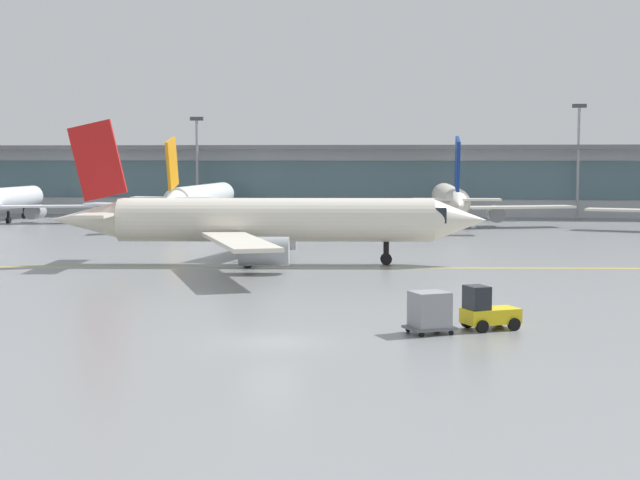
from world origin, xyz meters
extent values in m
plane|color=gray|center=(0.00, 0.00, 0.00)|extent=(400.00, 400.00, 0.00)
cube|color=yellow|center=(-5.02, 28.55, 0.00)|extent=(109.42, 11.96, 0.01)
cube|color=#B2B7BC|center=(0.00, 94.74, 4.50)|extent=(211.02, 8.00, 9.00)
cube|color=slate|center=(0.00, 90.66, 4.95)|extent=(202.58, 0.16, 5.04)
cube|color=slate|center=(0.00, 93.24, 9.30)|extent=(219.46, 11.00, 0.60)
cylinder|color=silver|center=(-46.95, 73.50, 2.84)|extent=(2.93, 19.87, 2.76)
cone|color=silver|center=(-46.85, 85.08, 2.84)|extent=(2.65, 3.33, 2.62)
cube|color=black|center=(-46.87, 82.87, 3.18)|extent=(2.17, 2.50, 0.96)
cube|color=silver|center=(-39.92, 71.82, 2.08)|extent=(11.63, 5.54, 0.23)
cylinder|color=#999EA3|center=(-42.17, 73.05, 1.31)|extent=(1.73, 2.93, 1.70)
cylinder|color=black|center=(-46.89, 80.45, 0.73)|extent=(0.36, 0.36, 1.46)
cylinder|color=black|center=(-46.89, 80.45, 0.36)|extent=(0.45, 0.73, 0.73)
cylinder|color=black|center=(-45.10, 71.86, 0.73)|extent=(0.36, 0.36, 1.46)
cylinder|color=black|center=(-45.10, 71.86, 0.36)|extent=(0.45, 0.73, 0.73)
cylinder|color=white|center=(-21.46, 73.70, 3.17)|extent=(3.26, 22.16, 3.07)
cone|color=white|center=(-21.35, 86.61, 3.17)|extent=(2.95, 3.71, 2.92)
cube|color=black|center=(-21.38, 84.16, 3.55)|extent=(2.42, 2.79, 1.08)
cone|color=white|center=(-21.58, 60.17, 3.17)|extent=(2.66, 4.94, 2.61)
cube|color=white|center=(-29.35, 71.96, 2.32)|extent=(12.96, 6.38, 0.25)
cylinder|color=#999EA3|center=(-26.80, 73.29, 1.47)|extent=(1.93, 3.27, 1.90)
cube|color=white|center=(-13.61, 71.83, 2.32)|extent=(12.97, 6.18, 0.25)
cylinder|color=#999EA3|center=(-16.13, 73.20, 1.47)|extent=(1.93, 3.27, 1.90)
cube|color=orange|center=(-21.57, 61.16, 7.33)|extent=(0.36, 4.15, 5.79)
cube|color=white|center=(-23.83, 61.54, 3.63)|extent=(4.54, 2.21, 0.22)
cube|color=white|center=(-19.31, 61.50, 3.63)|extent=(4.54, 2.21, 0.22)
cylinder|color=black|center=(-21.40, 81.45, 0.81)|extent=(0.40, 0.40, 1.63)
cylinder|color=black|center=(-21.40, 81.45, 0.41)|extent=(0.50, 0.82, 0.81)
cylinder|color=black|center=(-23.56, 71.91, 0.81)|extent=(0.40, 0.40, 1.63)
cylinder|color=black|center=(-23.56, 71.91, 0.41)|extent=(0.50, 0.82, 0.81)
cylinder|color=black|center=(-19.40, 71.87, 0.81)|extent=(0.40, 0.40, 1.63)
cylinder|color=black|center=(-19.40, 71.87, 0.41)|extent=(0.50, 0.82, 0.81)
cylinder|color=silver|center=(8.11, 73.51, 3.17)|extent=(4.33, 22.28, 3.07)
cone|color=silver|center=(7.37, 86.41, 3.17)|extent=(3.13, 3.85, 2.92)
cube|color=black|center=(7.51, 83.95, 3.55)|extent=(2.55, 2.90, 1.08)
cone|color=silver|center=(8.88, 60.01, 3.17)|extent=(2.89, 5.06, 2.61)
cube|color=silver|center=(0.35, 71.26, 2.32)|extent=(12.99, 5.62, 0.25)
cylinder|color=#999EA3|center=(2.81, 72.76, 1.47)|extent=(2.08, 3.36, 1.90)
cube|color=silver|center=(16.06, 72.16, 2.32)|extent=(12.91, 6.92, 0.25)
cylinder|color=#999EA3|center=(13.46, 73.37, 1.47)|extent=(2.08, 3.36, 1.90)
cube|color=navy|center=(8.82, 60.99, 7.33)|extent=(0.56, 4.16, 5.79)
cube|color=silver|center=(6.54, 61.22, 3.63)|extent=(4.64, 2.42, 0.22)
cube|color=silver|center=(11.06, 61.48, 3.63)|extent=(4.64, 2.42, 0.22)
cylinder|color=black|center=(7.66, 81.25, 0.81)|extent=(0.40, 0.40, 1.63)
cylinder|color=black|center=(7.66, 81.25, 0.41)|extent=(0.54, 0.84, 0.81)
cylinder|color=black|center=(6.13, 71.59, 0.81)|extent=(0.40, 0.40, 1.63)
cylinder|color=black|center=(6.13, 71.59, 0.41)|extent=(0.54, 0.84, 0.81)
cylinder|color=black|center=(10.29, 71.83, 0.81)|extent=(0.40, 0.40, 1.63)
cylinder|color=black|center=(10.29, 71.83, 0.41)|extent=(0.54, 0.84, 0.81)
cylinder|color=silver|center=(-5.02, 30.55, 3.37)|extent=(23.80, 5.74, 3.28)
cone|color=silver|center=(8.66, 32.00, 3.37)|extent=(4.24, 3.51, 3.11)
cube|color=black|center=(6.06, 31.72, 3.78)|extent=(3.20, 2.85, 1.15)
cone|color=silver|center=(-19.35, 29.03, 3.37)|extent=(5.51, 3.32, 2.78)
cube|color=silver|center=(-7.82, 38.68, 2.47)|extent=(5.38, 13.82, 0.27)
cylinder|color=#999EA3|center=(-6.09, 36.15, 1.56)|extent=(3.66, 2.38, 2.02)
cube|color=silver|center=(-6.05, 22.01, 2.47)|extent=(7.93, 13.66, 0.27)
cylinder|color=#999EA3|center=(-4.90, 24.85, 1.56)|extent=(3.66, 2.38, 2.02)
cube|color=red|center=(-18.31, 29.14, 7.80)|extent=(4.43, 0.81, 6.17)
cube|color=silver|center=(-18.18, 31.58, 3.86)|extent=(2.81, 5.03, 0.23)
cube|color=silver|center=(-17.67, 26.79, 3.86)|extent=(2.81, 5.03, 0.23)
cylinder|color=black|center=(3.19, 31.42, 0.87)|extent=(0.42, 0.42, 1.73)
cylinder|color=black|center=(3.19, 31.42, 0.43)|extent=(0.92, 0.62, 0.87)
cylinder|color=black|center=(-7.17, 32.55, 0.87)|extent=(0.42, 0.42, 1.73)
cylinder|color=black|center=(-7.17, 32.55, 0.43)|extent=(0.92, 0.62, 0.87)
cylinder|color=black|center=(-6.70, 28.14, 0.87)|extent=(0.42, 0.42, 1.73)
cylinder|color=black|center=(-6.70, 28.14, 0.43)|extent=(0.92, 0.62, 0.87)
cube|color=yellow|center=(9.66, 4.48, 0.65)|extent=(2.95, 2.44, 0.70)
cube|color=#1E2328|center=(9.00, 4.13, 1.55)|extent=(1.37, 1.52, 1.10)
cylinder|color=black|center=(10.09, 5.49, 0.30)|extent=(0.63, 0.47, 0.60)
cylinder|color=black|center=(10.74, 4.25, 0.30)|extent=(0.63, 0.47, 0.60)
cylinder|color=black|center=(8.58, 4.71, 0.30)|extent=(0.63, 0.47, 0.60)
cylinder|color=black|center=(9.23, 3.46, 0.30)|extent=(0.63, 0.47, 0.60)
cube|color=#595B60|center=(6.82, 3.00, 0.28)|extent=(2.60, 2.39, 0.12)
cube|color=gray|center=(6.82, 3.00, 1.14)|extent=(2.11, 2.07, 1.60)
cylinder|color=black|center=(7.16, 3.96, 0.11)|extent=(0.24, 0.19, 0.22)
cylinder|color=black|center=(7.81, 2.72, 0.11)|extent=(0.24, 0.19, 0.22)
cylinder|color=black|center=(5.83, 3.27, 0.11)|extent=(0.24, 0.19, 0.22)
cylinder|color=black|center=(6.48, 2.03, 0.11)|extent=(0.24, 0.19, 0.22)
cylinder|color=gray|center=(-25.42, 87.29, 6.43)|extent=(0.36, 0.36, 12.86)
cube|color=#3F3F42|center=(-25.42, 87.29, 13.11)|extent=(1.80, 0.30, 0.50)
cylinder|color=gray|center=(24.59, 88.00, 7.15)|extent=(0.36, 0.36, 14.29)
cube|color=#3F3F42|center=(24.59, 88.00, 14.54)|extent=(1.80, 0.30, 0.50)
camera|label=1|loc=(7.38, -42.01, 8.15)|focal=55.29mm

